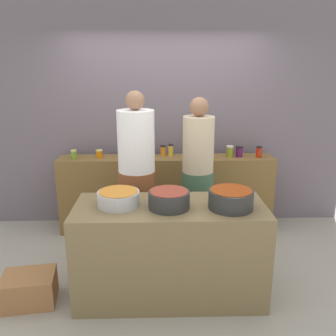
{
  "coord_description": "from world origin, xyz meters",
  "views": [
    {
      "loc": [
        -0.1,
        -3.25,
        2.09
      ],
      "look_at": [
        0.0,
        0.35,
        1.05
      ],
      "focal_mm": 38.4,
      "sensor_mm": 36.0,
      "label": 1
    }
  ],
  "objects_px": {
    "preserve_jar_7": "(230,151)",
    "cook_in_cap": "(197,186)",
    "preserve_jar_4": "(163,151)",
    "cooking_pot_left": "(119,198)",
    "preserve_jar_8": "(239,152)",
    "bread_crate": "(29,289)",
    "cook_with_tongs": "(137,188)",
    "preserve_jar_0": "(74,154)",
    "preserve_jar_5": "(171,150)",
    "preserve_jar_2": "(122,153)",
    "cooking_pot_right": "(231,199)",
    "preserve_jar_6": "(208,153)",
    "preserve_jar_9": "(259,152)",
    "preserve_jar_3": "(146,152)",
    "preserve_jar_1": "(99,154)",
    "cooking_pot_center": "(169,199)"
  },
  "relations": [
    {
      "from": "preserve_jar_2",
      "to": "preserve_jar_7",
      "type": "distance_m",
      "value": 1.34
    },
    {
      "from": "preserve_jar_2",
      "to": "cook_with_tongs",
      "type": "xyz_separation_m",
      "value": [
        0.22,
        -0.78,
        -0.19
      ]
    },
    {
      "from": "preserve_jar_0",
      "to": "cook_with_tongs",
      "type": "relative_size",
      "value": 0.06
    },
    {
      "from": "cooking_pot_center",
      "to": "cooking_pot_right",
      "type": "distance_m",
      "value": 0.53
    },
    {
      "from": "preserve_jar_8",
      "to": "cook_with_tongs",
      "type": "bearing_deg",
      "value": -148.76
    },
    {
      "from": "preserve_jar_3",
      "to": "cooking_pot_left",
      "type": "distance_m",
      "value": 1.41
    },
    {
      "from": "cooking_pot_right",
      "to": "cook_in_cap",
      "type": "relative_size",
      "value": 0.22
    },
    {
      "from": "preserve_jar_4",
      "to": "preserve_jar_7",
      "type": "height_order",
      "value": "preserve_jar_7"
    },
    {
      "from": "preserve_jar_8",
      "to": "preserve_jar_0",
      "type": "bearing_deg",
      "value": -178.65
    },
    {
      "from": "preserve_jar_9",
      "to": "cooking_pot_right",
      "type": "bearing_deg",
      "value": -113.81
    },
    {
      "from": "preserve_jar_4",
      "to": "preserve_jar_7",
      "type": "bearing_deg",
      "value": -5.18
    },
    {
      "from": "preserve_jar_4",
      "to": "cook_with_tongs",
      "type": "height_order",
      "value": "cook_with_tongs"
    },
    {
      "from": "cook_with_tongs",
      "to": "preserve_jar_7",
      "type": "bearing_deg",
      "value": 33.9
    },
    {
      "from": "preserve_jar_9",
      "to": "preserve_jar_0",
      "type": "bearing_deg",
      "value": -179.5
    },
    {
      "from": "preserve_jar_4",
      "to": "preserve_jar_5",
      "type": "relative_size",
      "value": 0.91
    },
    {
      "from": "preserve_jar_4",
      "to": "bread_crate",
      "type": "relative_size",
      "value": 0.29
    },
    {
      "from": "preserve_jar_4",
      "to": "cooking_pot_left",
      "type": "xyz_separation_m",
      "value": [
        -0.41,
        -1.46,
        -0.08
      ]
    },
    {
      "from": "preserve_jar_1",
      "to": "preserve_jar_2",
      "type": "height_order",
      "value": "preserve_jar_2"
    },
    {
      "from": "preserve_jar_1",
      "to": "preserve_jar_4",
      "type": "xyz_separation_m",
      "value": [
        0.79,
        0.06,
        0.02
      ]
    },
    {
      "from": "preserve_jar_7",
      "to": "cooking_pot_right",
      "type": "xyz_separation_m",
      "value": [
        -0.27,
        -1.47,
        -0.07
      ]
    },
    {
      "from": "preserve_jar_7",
      "to": "cook_in_cap",
      "type": "relative_size",
      "value": 0.08
    },
    {
      "from": "preserve_jar_4",
      "to": "preserve_jar_9",
      "type": "xyz_separation_m",
      "value": [
        1.2,
        -0.11,
        0.0
      ]
    },
    {
      "from": "preserve_jar_1",
      "to": "preserve_jar_4",
      "type": "height_order",
      "value": "preserve_jar_4"
    },
    {
      "from": "preserve_jar_4",
      "to": "preserve_jar_7",
      "type": "distance_m",
      "value": 0.84
    },
    {
      "from": "preserve_jar_7",
      "to": "cooking_pot_left",
      "type": "bearing_deg",
      "value": -132.14
    },
    {
      "from": "preserve_jar_6",
      "to": "preserve_jar_9",
      "type": "relative_size",
      "value": 0.94
    },
    {
      "from": "preserve_jar_0",
      "to": "bread_crate",
      "type": "height_order",
      "value": "preserve_jar_0"
    },
    {
      "from": "preserve_jar_8",
      "to": "cook_with_tongs",
      "type": "distance_m",
      "value": 1.46
    },
    {
      "from": "preserve_jar_5",
      "to": "cooking_pot_center",
      "type": "bearing_deg",
      "value": -92.55
    },
    {
      "from": "preserve_jar_6",
      "to": "cooking_pot_center",
      "type": "distance_m",
      "value": 1.5
    },
    {
      "from": "preserve_jar_5",
      "to": "preserve_jar_8",
      "type": "distance_m",
      "value": 0.86
    },
    {
      "from": "cook_with_tongs",
      "to": "preserve_jar_3",
      "type": "bearing_deg",
      "value": 84.96
    },
    {
      "from": "preserve_jar_0",
      "to": "bread_crate",
      "type": "xyz_separation_m",
      "value": [
        -0.14,
        -1.45,
        -0.89
      ]
    },
    {
      "from": "preserve_jar_4",
      "to": "cooking_pot_right",
      "type": "height_order",
      "value": "preserve_jar_4"
    },
    {
      "from": "preserve_jar_3",
      "to": "cook_with_tongs",
      "type": "distance_m",
      "value": 0.8
    },
    {
      "from": "preserve_jar_9",
      "to": "cooking_pot_left",
      "type": "distance_m",
      "value": 2.1
    },
    {
      "from": "cook_with_tongs",
      "to": "preserve_jar_8",
      "type": "bearing_deg",
      "value": 31.24
    },
    {
      "from": "preserve_jar_6",
      "to": "cooking_pot_left",
      "type": "xyz_separation_m",
      "value": [
        -0.97,
        -1.34,
        -0.08
      ]
    },
    {
      "from": "preserve_jar_4",
      "to": "bread_crate",
      "type": "distance_m",
      "value": 2.2
    },
    {
      "from": "preserve_jar_4",
      "to": "preserve_jar_2",
      "type": "bearing_deg",
      "value": -173.98
    },
    {
      "from": "cooking_pot_left",
      "to": "cook_in_cap",
      "type": "bearing_deg",
      "value": 44.39
    },
    {
      "from": "preserve_jar_8",
      "to": "bread_crate",
      "type": "bearing_deg",
      "value": -145.7
    },
    {
      "from": "preserve_jar_3",
      "to": "preserve_jar_5",
      "type": "relative_size",
      "value": 0.94
    },
    {
      "from": "preserve_jar_0",
      "to": "preserve_jar_5",
      "type": "bearing_deg",
      "value": 5.93
    },
    {
      "from": "preserve_jar_7",
      "to": "preserve_jar_4",
      "type": "bearing_deg",
      "value": 174.82
    },
    {
      "from": "preserve_jar_8",
      "to": "bread_crate",
      "type": "xyz_separation_m",
      "value": [
        -2.19,
        -1.5,
        -0.9
      ]
    },
    {
      "from": "preserve_jar_0",
      "to": "cook_in_cap",
      "type": "bearing_deg",
      "value": -21.2
    },
    {
      "from": "preserve_jar_4",
      "to": "cooking_pot_left",
      "type": "relative_size",
      "value": 0.36
    },
    {
      "from": "cooking_pot_left",
      "to": "preserve_jar_7",
      "type": "bearing_deg",
      "value": 47.86
    },
    {
      "from": "preserve_jar_6",
      "to": "preserve_jar_8",
      "type": "height_order",
      "value": "preserve_jar_8"
    }
  ]
}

